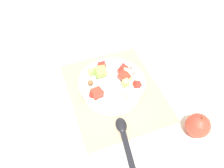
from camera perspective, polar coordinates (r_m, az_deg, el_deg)
ground_plane at (r=0.88m, az=0.59°, el=-1.92°), size 2.40×2.40×0.00m
placemat at (r=0.88m, az=0.60°, el=-1.80°), size 0.41×0.33×0.01m
salad_bowl at (r=0.84m, az=0.02°, el=-0.30°), size 0.24×0.24×0.11m
serving_spoon at (r=0.76m, az=3.24°, el=-13.48°), size 0.24×0.06×0.01m
whole_apple at (r=0.80m, az=20.35°, el=-9.54°), size 0.08×0.08×0.09m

